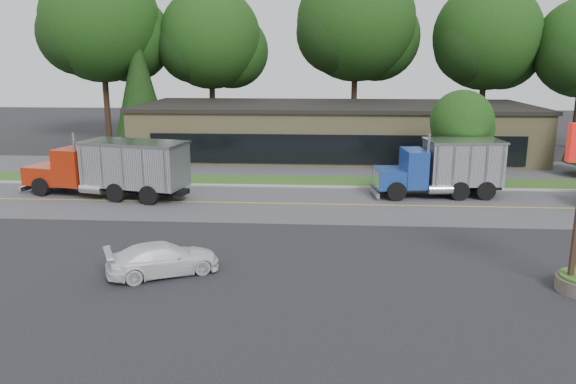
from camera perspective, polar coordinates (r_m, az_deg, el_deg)
name	(u,v)px	position (r m, az deg, el deg)	size (l,w,h in m)	color
ground	(292,260)	(23.17, 0.43, -6.87)	(140.00, 140.00, 0.00)	#2D2D31
road	(302,204)	(31.76, 1.40, -1.23)	(60.00, 8.00, 0.02)	slate
center_line	(302,204)	(31.76, 1.40, -1.23)	(60.00, 0.12, 0.01)	gold
curb	(305,187)	(35.83, 1.70, 0.47)	(60.00, 0.30, 0.12)	#9E9E99
grass_verge	(306,181)	(37.59, 1.80, 1.09)	(60.00, 3.40, 0.03)	#29501B
far_parking	(308,167)	(42.48, 2.05, 2.53)	(60.00, 7.00, 0.02)	slate
strip_mall	(334,131)	(48.08, 4.70, 6.19)	(32.00, 12.00, 4.00)	#9D8E60
tree_far_a	(104,29)	(57.89, -18.22, 15.49)	(11.80, 11.11, 16.84)	#382619
tree_far_b	(213,43)	(56.93, -7.68, 14.77)	(10.39, 9.78, 14.82)	#382619
tree_far_c	(358,27)	(55.98, 7.10, 16.25)	(11.94, 11.24, 17.03)	#382619
tree_far_d	(488,42)	(56.82, 19.65, 14.20)	(10.46, 9.85, 14.93)	#382619
evergreen_left	(139,82)	(54.55, -14.89, 10.70)	(4.68, 4.68, 10.63)	#382619
tree_verge	(462,125)	(38.01, 17.30, 6.56)	(4.28, 4.03, 6.10)	#382619
dump_truck_red	(114,167)	(34.58, -17.25, 2.46)	(10.45, 4.64, 3.36)	black
dump_truck_blue	(445,166)	(34.54, 15.68, 2.53)	(7.57, 3.35, 3.36)	black
rally_car	(163,259)	(22.01, -12.57, -6.63)	(1.72, 4.23, 1.23)	silver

